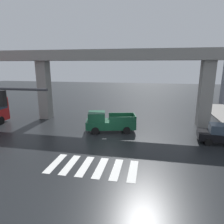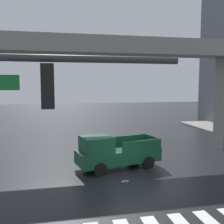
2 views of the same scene
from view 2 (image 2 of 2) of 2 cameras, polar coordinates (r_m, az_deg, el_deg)
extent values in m
plane|color=black|center=(13.95, 5.26, -15.55)|extent=(120.00, 120.00, 0.00)
cube|color=gray|center=(19.55, -0.32, 14.17)|extent=(50.00, 2.20, 1.20)
cube|color=#14472D|center=(16.32, 1.41, -9.43)|extent=(5.40, 3.02, 0.80)
cube|color=#14472D|center=(15.54, -3.42, -6.99)|extent=(2.05, 2.09, 0.90)
cube|color=#3F5160|center=(15.38, -5.05, -7.14)|extent=(0.48, 1.65, 0.77)
cube|color=#14472D|center=(15.95, 6.55, -7.24)|extent=(2.60, 0.70, 0.60)
cube|color=#14472D|center=(17.42, 3.53, -6.08)|extent=(2.60, 0.70, 0.60)
cube|color=#14472D|center=(17.38, 8.86, -6.17)|extent=(0.50, 1.72, 0.60)
cylinder|color=black|center=(15.03, -2.57, -12.39)|extent=(0.80, 0.45, 0.76)
cylinder|color=black|center=(16.63, -4.98, -10.58)|extent=(0.80, 0.45, 0.76)
cylinder|color=black|center=(16.43, 7.87, -10.83)|extent=(0.80, 0.45, 0.76)
cylinder|color=black|center=(17.91, 4.70, -9.37)|extent=(0.80, 0.45, 0.76)
cylinder|color=#38383D|center=(5.16, -20.78, 11.04)|extent=(6.40, 0.14, 0.14)
cube|color=black|center=(5.08, -13.83, 5.46)|extent=(0.24, 0.32, 0.84)
sphere|color=red|center=(5.08, -13.90, 8.39)|extent=(0.17, 0.17, 0.17)
camera|label=1|loc=(8.53, 106.57, 9.85)|focal=31.29mm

